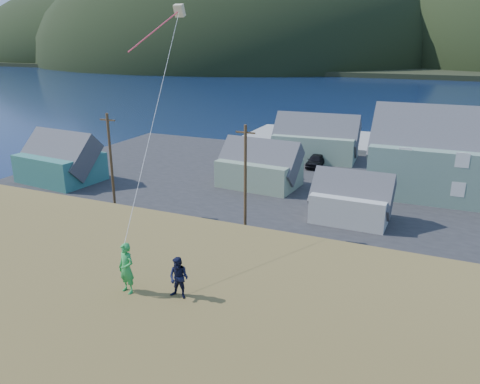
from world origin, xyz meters
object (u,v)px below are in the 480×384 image
(wharf, at_px, (330,140))
(shed_teal, at_px, (60,159))
(shed_palegreen_far, at_px, (316,139))
(shed_palegreen_near, at_px, (259,166))
(kite_flyer_green, at_px, (126,268))
(kite_flyer_navy, at_px, (179,278))
(shed_white, at_px, (351,199))

(wharf, height_order, shed_teal, shed_teal)
(shed_teal, relative_size, shed_palegreen_far, 0.82)
(shed_palegreen_near, relative_size, kite_flyer_green, 5.05)
(kite_flyer_navy, bearing_deg, shed_palegreen_near, 105.67)
(shed_palegreen_near, bearing_deg, kite_flyer_green, -71.51)
(shed_teal, xyz_separation_m, shed_palegreen_near, (21.19, 7.16, -0.22))
(kite_flyer_navy, bearing_deg, shed_teal, 138.53)
(wharf, height_order, kite_flyer_green, kite_flyer_green)
(wharf, distance_m, kite_flyer_navy, 60.34)
(shed_teal, height_order, shed_palegreen_near, shed_teal)
(wharf, height_order, shed_white, shed_white)
(shed_palegreen_far, bearing_deg, shed_palegreen_near, -103.69)
(shed_teal, height_order, shed_palegreen_far, shed_palegreen_far)
(wharf, bearing_deg, kite_flyer_navy, -81.86)
(shed_palegreen_far, relative_size, kite_flyer_green, 6.38)
(shed_teal, xyz_separation_m, shed_white, (32.31, 0.92, -0.47))
(kite_flyer_navy, bearing_deg, shed_white, 87.01)
(wharf, xyz_separation_m, shed_palegreen_far, (0.61, -11.24, 2.39))
(wharf, xyz_separation_m, kite_flyer_navy, (8.47, -59.27, 7.48))
(wharf, relative_size, shed_teal, 2.77)
(wharf, xyz_separation_m, shed_white, (9.30, -31.76, 1.68))
(shed_palegreen_near, height_order, kite_flyer_green, kite_flyer_green)
(shed_teal, height_order, kite_flyer_navy, kite_flyer_navy)
(wharf, height_order, kite_flyer_navy, kite_flyer_navy)
(shed_palegreen_far, bearing_deg, shed_white, -71.07)
(shed_teal, distance_m, shed_white, 32.33)
(kite_flyer_green, bearing_deg, wharf, 109.76)
(shed_palegreen_near, xyz_separation_m, shed_palegreen_far, (2.43, 14.27, 0.46))
(shed_palegreen_near, height_order, shed_palegreen_far, shed_palegreen_far)
(shed_teal, xyz_separation_m, shed_palegreen_far, (23.63, 21.43, 0.24))
(kite_flyer_green, relative_size, kite_flyer_navy, 1.23)
(shed_white, bearing_deg, wharf, 107.22)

